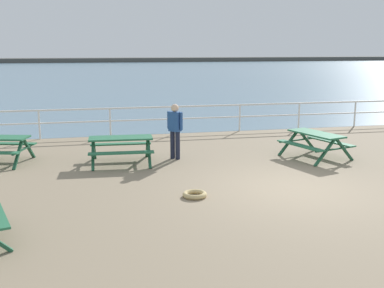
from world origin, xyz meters
name	(u,v)px	position (x,y,z in m)	size (l,w,h in m)	color
ground_plane	(290,193)	(0.00, 0.00, -0.10)	(30.00, 24.00, 0.20)	gray
sea_band	(123,72)	(0.00, 52.75, 0.00)	(142.00, 90.00, 0.01)	slate
distant_shoreline	(108,62)	(0.00, 95.75, 0.00)	(142.00, 6.00, 1.80)	#4C4C47
seaward_railing	(209,113)	(0.00, 7.75, 0.77)	(23.07, 0.07, 1.08)	white
picnic_table_near_left	(316,139)	(2.07, 2.82, 0.58)	(1.96, 2.16, 0.80)	#286B47
picnic_table_far_left	(121,144)	(-3.74, 3.40, 0.58)	(1.88, 1.64, 0.80)	#286B47
visitor	(175,128)	(-2.11, 3.61, 0.95)	(0.41, 0.39, 1.66)	#1E2338
rope_coil	(195,194)	(-2.35, -0.07, 0.06)	(0.55, 0.55, 0.11)	tan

